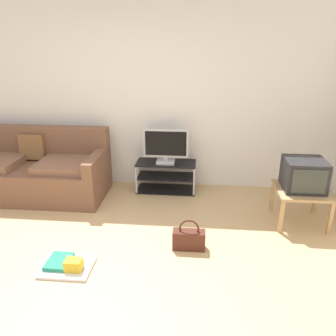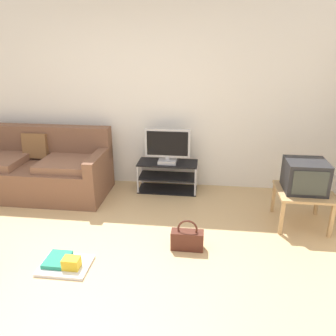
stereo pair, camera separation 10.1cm
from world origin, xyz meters
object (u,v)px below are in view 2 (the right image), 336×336
object	(u,v)px
tv_stand	(168,176)
flat_tv	(167,146)
crt_tv	(305,176)
handbag	(187,239)
couch	(37,170)
floor_tray	(65,263)
side_table	(303,195)

from	to	relation	value
tv_stand	flat_tv	world-z (taller)	flat_tv
crt_tv	handbag	bearing A→B (deg)	-151.50
tv_stand	handbag	xyz separation A→B (m)	(0.39, -1.47, -0.10)
tv_stand	flat_tv	size ratio (longest dim) A/B	1.34
handbag	couch	bearing A→B (deg)	152.37
couch	crt_tv	xyz separation A→B (m)	(3.56, -0.46, 0.27)
flat_tv	handbag	world-z (taller)	flat_tv
flat_tv	floor_tray	size ratio (longest dim) A/B	1.33
side_table	crt_tv	distance (m)	0.24
handbag	floor_tray	distance (m)	1.26
couch	crt_tv	bearing A→B (deg)	-7.43
couch	tv_stand	distance (m)	1.88
tv_stand	floor_tray	distance (m)	2.08
handbag	floor_tray	xyz separation A→B (m)	(-1.17, -0.45, -0.08)
floor_tray	side_table	bearing A→B (deg)	24.87
side_table	handbag	distance (m)	1.51
side_table	couch	bearing A→B (deg)	172.31
couch	crt_tv	size ratio (longest dim) A/B	4.43
tv_stand	flat_tv	xyz separation A→B (m)	(-0.00, -0.02, 0.46)
side_table	floor_tray	distance (m)	2.76
tv_stand	handbag	bearing A→B (deg)	-75.16
crt_tv	flat_tv	bearing A→B (deg)	156.63
couch	flat_tv	xyz separation A→B (m)	(1.86, 0.27, 0.34)
side_table	handbag	world-z (taller)	side_table
tv_stand	side_table	xyz separation A→B (m)	(1.70, -0.77, 0.16)
couch	tv_stand	size ratio (longest dim) A/B	2.37
flat_tv	crt_tv	xyz separation A→B (m)	(1.70, -0.73, -0.07)
flat_tv	side_table	size ratio (longest dim) A/B	1.07
floor_tray	flat_tv	bearing A→B (deg)	67.62
handbag	flat_tv	bearing A→B (deg)	105.05
couch	handbag	world-z (taller)	couch
tv_stand	crt_tv	bearing A→B (deg)	-24.00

